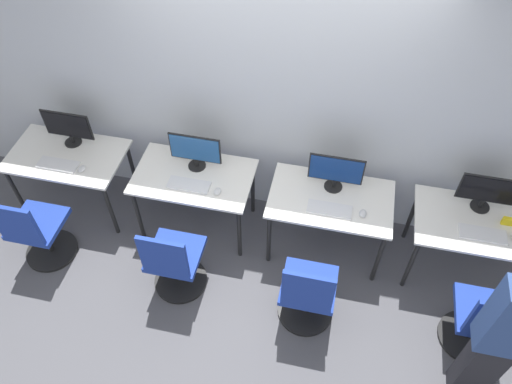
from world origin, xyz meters
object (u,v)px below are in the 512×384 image
(keyboard_far_left, at_px, (58,165))
(monitor_left, at_px, (195,151))
(monitor_right, at_px, (336,171))
(office_chair_right, at_px, (307,295))
(office_chair_left, at_px, (174,263))
(monitor_far_left, at_px, (68,127))
(mouse_left, at_px, (218,191))
(person_far_right, at_px, (506,334))
(mouse_far_left, at_px, (82,169))
(keyboard_right, at_px, (329,209))
(office_chair_far_left, at_px, (37,233))
(mouse_right, at_px, (363,213))
(office_chair_far_right, at_px, (482,323))
(keyboard_far_right, at_px, (483,234))
(keyboard_left, at_px, (189,185))
(monitor_far_right, at_px, (488,192))

(keyboard_far_left, height_order, monitor_left, monitor_left)
(monitor_right, relative_size, office_chair_right, 0.52)
(keyboard_far_left, xyz_separation_m, office_chair_left, (1.27, -0.59, -0.34))
(monitor_far_left, height_order, mouse_left, monitor_far_left)
(keyboard_far_left, xyz_separation_m, person_far_right, (3.75, -0.96, 0.21))
(person_far_right, bearing_deg, monitor_left, 153.84)
(mouse_far_left, distance_m, keyboard_right, 2.25)
(office_chair_far_left, height_order, mouse_right, office_chair_far_left)
(mouse_right, bearing_deg, mouse_left, -178.77)
(monitor_far_left, bearing_deg, keyboard_right, -6.91)
(mouse_right, xyz_separation_m, office_chair_far_right, (1.03, -0.62, -0.34))
(keyboard_far_left, distance_m, mouse_left, 1.52)
(keyboard_far_left, distance_m, mouse_far_left, 0.24)
(mouse_far_left, bearing_deg, mouse_right, 0.67)
(monitor_far_left, relative_size, keyboard_far_left, 1.24)
(keyboard_right, bearing_deg, keyboard_far_right, 0.44)
(keyboard_left, bearing_deg, monitor_left, 90.00)
(person_far_right, bearing_deg, keyboard_far_right, 90.51)
(keyboard_far_right, bearing_deg, office_chair_far_right, -84.52)
(monitor_left, distance_m, keyboard_right, 1.29)
(monitor_far_right, bearing_deg, mouse_left, -171.60)
(keyboard_right, xyz_separation_m, mouse_right, (0.28, 0.01, 0.01))
(monitor_far_right, xyz_separation_m, keyboard_far_right, (0.00, -0.30, -0.19))
(keyboard_far_left, xyz_separation_m, keyboard_far_right, (3.74, 0.02, 0.00))
(mouse_far_left, distance_m, office_chair_right, 2.31)
(office_chair_left, bearing_deg, keyboard_far_right, 13.88)
(office_chair_left, bearing_deg, office_chair_right, -2.83)
(mouse_far_left, bearing_deg, office_chair_left, -29.41)
(keyboard_far_left, relative_size, mouse_right, 4.20)
(office_chair_far_left, bearing_deg, monitor_left, 32.36)
(monitor_right, distance_m, keyboard_far_right, 1.29)
(keyboard_right, relative_size, monitor_far_right, 0.80)
(office_chair_left, distance_m, monitor_right, 1.59)
(keyboard_far_left, bearing_deg, person_far_right, -14.36)
(person_far_right, bearing_deg, monitor_right, 135.26)
(keyboard_far_right, bearing_deg, person_far_right, -89.49)
(office_chair_right, xyz_separation_m, person_far_right, (1.32, -0.31, 0.55))
(mouse_far_left, bearing_deg, office_chair_far_right, -9.38)
(keyboard_left, distance_m, mouse_right, 1.53)
(keyboard_left, height_order, monitor_right, monitor_right)
(mouse_right, distance_m, office_chair_right, 0.83)
(office_chair_far_right, bearing_deg, mouse_right, 148.99)
(monitor_far_left, xyz_separation_m, mouse_left, (1.52, -0.32, -0.18))
(office_chair_far_left, bearing_deg, keyboard_right, 12.38)
(monitor_left, bearing_deg, monitor_far_right, 1.29)
(monitor_left, distance_m, person_far_right, 2.79)
(mouse_left, relative_size, office_chair_right, 0.10)
(monitor_left, relative_size, office_chair_left, 0.52)
(mouse_far_left, relative_size, monitor_left, 0.19)
(keyboard_left, xyz_separation_m, office_chair_far_right, (2.55, -0.61, -0.34))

